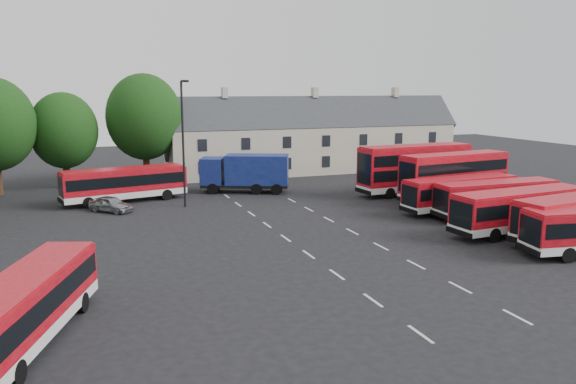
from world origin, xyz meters
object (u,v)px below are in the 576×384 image
(silver_car, at_px, (111,204))
(lamppost, at_px, (183,140))
(box_truck, at_px, (246,171))
(bus_dd_south, at_px, (454,174))
(bus_west, at_px, (26,303))

(silver_car, height_order, lamppost, lamppost)
(box_truck, relative_size, silver_car, 2.27)
(bus_dd_south, height_order, box_truck, bus_dd_south)
(box_truck, xyz_separation_m, silver_car, (-12.84, -4.61, -1.40))
(box_truck, distance_m, silver_car, 13.71)
(lamppost, bearing_deg, bus_west, -113.70)
(bus_west, xyz_separation_m, lamppost, (10.51, 23.95, 3.98))
(box_truck, bearing_deg, bus_west, -97.93)
(bus_west, distance_m, box_truck, 33.47)
(bus_dd_south, xyz_separation_m, silver_car, (-28.76, 6.30, -1.81))
(bus_dd_south, relative_size, lamppost, 1.01)
(silver_car, bearing_deg, bus_west, -143.58)
(bus_west, height_order, lamppost, lamppost)
(bus_dd_south, relative_size, box_truck, 1.24)
(silver_car, bearing_deg, box_truck, -23.34)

